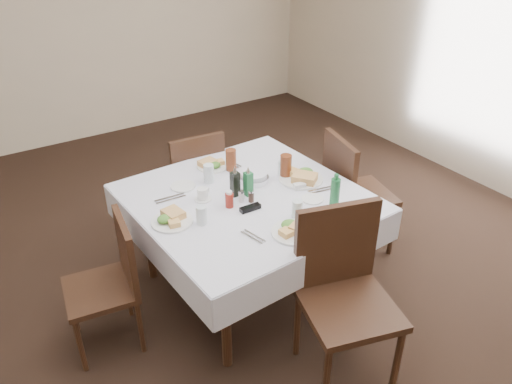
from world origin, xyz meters
TOP-DOWN VIEW (x-y plane):
  - ground_plane at (0.00, 0.00)m, footprint 7.00×7.00m
  - room_shell at (0.00, 0.00)m, footprint 6.04×7.04m
  - dining_table at (0.24, 0.19)m, footprint 1.48×1.48m
  - chair_north at (0.25, 1.01)m, footprint 0.46×0.46m
  - chair_south at (0.33, -0.67)m, footprint 0.61×0.61m
  - chair_east at (1.15, 0.17)m, footprint 0.55×0.55m
  - chair_west at (-0.70, 0.22)m, footprint 0.46×0.46m
  - meal_north at (0.25, 0.68)m, footprint 0.23×0.23m
  - meal_south at (0.25, -0.31)m, footprint 0.27×0.27m
  - meal_east at (0.67, 0.17)m, footprint 0.31×0.31m
  - meal_west at (-0.30, 0.18)m, footprint 0.25×0.25m
  - side_plate_a at (-0.06, 0.53)m, footprint 0.17×0.17m
  - side_plate_b at (0.57, -0.08)m, footprint 0.14×0.14m
  - water_n at (0.12, 0.50)m, footprint 0.07×0.07m
  - water_s at (0.36, -0.19)m, footprint 0.06×0.06m
  - water_e at (0.60, 0.30)m, footprint 0.06×0.06m
  - water_w at (-0.16, 0.07)m, footprint 0.06×0.06m
  - iced_tea_a at (0.34, 0.57)m, footprint 0.08×0.08m
  - iced_tea_b at (0.60, 0.27)m, footprint 0.08×0.08m
  - bread_basket at (0.39, 0.34)m, footprint 0.20×0.20m
  - oil_cruet_dark at (0.18, 0.25)m, footprint 0.05×0.05m
  - oil_cruet_green at (0.26, 0.20)m, footprint 0.05×0.05m
  - ketchup_bottle at (0.08, 0.14)m, footprint 0.05×0.05m
  - salt_shaker at (0.17, 0.15)m, footprint 0.04×0.04m
  - pepper_shaker at (0.22, 0.12)m, footprint 0.04×0.04m
  - coffee_mug at (-0.02, 0.31)m, footprint 0.12×0.11m
  - sunglasses at (0.16, 0.04)m, footprint 0.14×0.05m
  - green_bottle at (0.63, -0.21)m, footprint 0.06×0.06m
  - sugar_caddy at (0.59, 0.08)m, footprint 0.09×0.06m
  - cutlery_n at (0.39, 0.64)m, footprint 0.07×0.17m
  - cutlery_s at (0.02, -0.22)m, footprint 0.08×0.18m
  - cutlery_e at (0.69, -0.02)m, footprint 0.20×0.08m
  - cutlery_w at (-0.20, 0.43)m, footprint 0.20×0.06m

SIDE VIEW (x-z plane):
  - ground_plane at x=0.00m, z-range 0.00..0.00m
  - chair_west at x=-0.70m, z-range 0.06..0.92m
  - chair_north at x=0.25m, z-range 0.07..0.98m
  - chair_east at x=1.15m, z-range 0.07..1.04m
  - chair_south at x=0.33m, z-range 0.07..1.11m
  - dining_table at x=0.24m, z-range 0.31..1.07m
  - cutlery_n at x=0.39m, z-range 0.76..0.77m
  - cutlery_s at x=0.02m, z-range 0.76..0.77m
  - cutlery_e at x=0.69m, z-range 0.76..0.77m
  - cutlery_w at x=-0.20m, z-range 0.76..0.77m
  - side_plate_b at x=0.57m, z-range 0.76..0.77m
  - side_plate_a at x=-0.06m, z-range 0.76..0.77m
  - sunglasses at x=0.16m, z-range 0.76..0.79m
  - meal_north at x=0.25m, z-range 0.76..0.81m
  - sugar_caddy at x=0.59m, z-range 0.76..0.80m
  - meal_west at x=-0.30m, z-range 0.76..0.81m
  - meal_south at x=0.25m, z-range 0.76..0.82m
  - meal_east at x=0.67m, z-range 0.75..0.82m
  - bread_basket at x=0.39m, z-range 0.76..0.83m
  - coffee_mug at x=-0.02m, z-range 0.76..0.84m
  - salt_shaker at x=0.17m, z-range 0.76..0.84m
  - pepper_shaker at x=0.22m, z-range 0.76..0.84m
  - ketchup_bottle at x=0.08m, z-range 0.76..0.87m
  - water_e at x=0.60m, z-range 0.76..0.88m
  - water_w at x=-0.16m, z-range 0.76..0.88m
  - water_s at x=0.36m, z-range 0.76..0.88m
  - water_n at x=0.12m, z-range 0.76..0.89m
  - iced_tea_a at x=0.34m, z-range 0.76..0.92m
  - iced_tea_b at x=0.60m, z-range 0.76..0.93m
  - oil_cruet_green at x=0.26m, z-range 0.75..0.96m
  - oil_cruet_dark at x=0.18m, z-range 0.75..0.96m
  - green_bottle at x=0.63m, z-range 0.75..0.98m
  - room_shell at x=0.00m, z-range 0.31..3.11m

